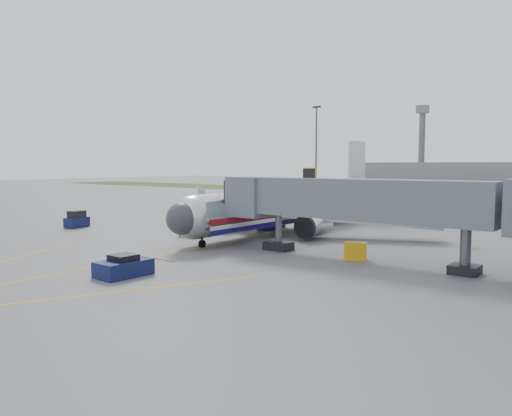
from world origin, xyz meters
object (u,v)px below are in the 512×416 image
Objects in this scene: pushback_tug at (124,267)px; ramp_worker at (180,224)px; belt_loader at (272,223)px; airliner at (289,207)px; baggage_tug at (77,220)px.

ramp_worker is (-13.45, 17.48, 0.16)m from pushback_tug.
ramp_worker is at bearing -130.71° from belt_loader.
baggage_tug is (-20.94, -12.18, -1.80)m from airliner.
pushback_tug is 1.15× the size of baggage_tug.
belt_loader reaches higher than ramp_worker.
baggage_tug is (-24.86, 12.26, 0.25)m from pushback_tug.
belt_loader is 10.24m from ramp_worker.
pushback_tug is (3.92, -24.44, -2.05)m from airliner.
belt_loader is at bearing 35.67° from baggage_tug.
belt_loader is at bearing 164.35° from airliner.
baggage_tug is 0.59× the size of belt_loader.
ramp_worker is at bearing -143.86° from airliner.
ramp_worker is at bearing 127.59° from pushback_tug.
belt_loader reaches higher than pushback_tug.
belt_loader is 3.37× the size of ramp_worker.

